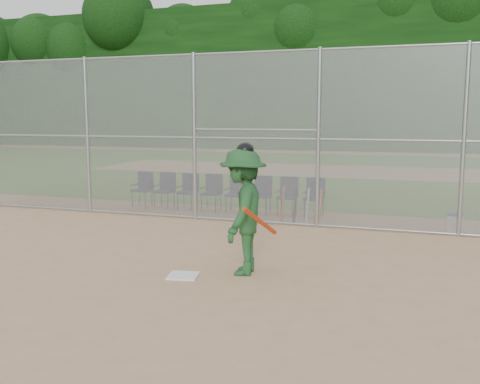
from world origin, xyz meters
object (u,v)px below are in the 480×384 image
(batter_at_plate, at_px, (243,211))
(chair_0, at_px, (142,189))
(water_cooler, at_px, (455,223))
(home_plate, at_px, (183,276))

(batter_at_plate, xyz_separation_m, chair_0, (-4.72, 5.26, -0.54))
(batter_at_plate, distance_m, water_cooler, 5.61)
(batter_at_plate, xyz_separation_m, water_cooler, (3.41, 4.38, -0.80))
(batter_at_plate, bearing_deg, chair_0, 131.91)
(batter_at_plate, relative_size, chair_0, 2.19)
(home_plate, xyz_separation_m, batter_at_plate, (0.84, 0.47, 1.01))
(batter_at_plate, height_order, chair_0, batter_at_plate)
(home_plate, distance_m, chair_0, 6.94)
(home_plate, relative_size, chair_0, 0.48)
(water_cooler, bearing_deg, batter_at_plate, -127.93)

